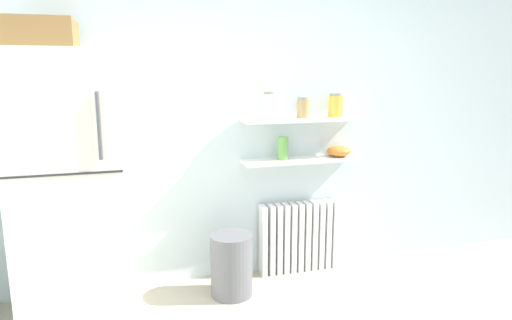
{
  "coord_description": "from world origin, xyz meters",
  "views": [
    {
      "loc": [
        -1.02,
        -1.43,
        1.68
      ],
      "look_at": [
        -0.15,
        1.6,
        1.05
      ],
      "focal_mm": 31.47,
      "sensor_mm": 36.0,
      "label": 1
    }
  ],
  "objects_px": {
    "radiator": "(299,237)",
    "shelf_bowl": "(339,151)",
    "storage_jar_1": "(303,108)",
    "vase": "(283,148)",
    "storage_jar_0": "(269,105)",
    "refrigerator": "(70,184)",
    "storage_jar_2": "(336,105)",
    "trash_bin": "(231,265)"
  },
  "relations": [
    {
      "from": "storage_jar_1",
      "to": "vase",
      "type": "relative_size",
      "value": 0.91
    },
    {
      "from": "refrigerator",
      "to": "shelf_bowl",
      "type": "bearing_deg",
      "value": 6.1
    },
    {
      "from": "vase",
      "to": "storage_jar_0",
      "type": "bearing_deg",
      "value": 180.0
    },
    {
      "from": "radiator",
      "to": "trash_bin",
      "type": "bearing_deg",
      "value": -158.18
    },
    {
      "from": "storage_jar_1",
      "to": "vase",
      "type": "height_order",
      "value": "storage_jar_1"
    },
    {
      "from": "storage_jar_0",
      "to": "vase",
      "type": "relative_size",
      "value": 1.15
    },
    {
      "from": "refrigerator",
      "to": "shelf_bowl",
      "type": "xyz_separation_m",
      "value": [
        2.06,
        0.22,
        0.08
      ]
    },
    {
      "from": "refrigerator",
      "to": "trash_bin",
      "type": "height_order",
      "value": "refrigerator"
    },
    {
      "from": "storage_jar_2",
      "to": "refrigerator",
      "type": "bearing_deg",
      "value": -173.77
    },
    {
      "from": "refrigerator",
      "to": "trash_bin",
      "type": "relative_size",
      "value": 4.16
    },
    {
      "from": "refrigerator",
      "to": "storage_jar_0",
      "type": "xyz_separation_m",
      "value": [
        1.45,
        0.22,
        0.47
      ]
    },
    {
      "from": "radiator",
      "to": "storage_jar_2",
      "type": "bearing_deg",
      "value": -6.08
    },
    {
      "from": "shelf_bowl",
      "to": "storage_jar_1",
      "type": "bearing_deg",
      "value": 180.0
    },
    {
      "from": "storage_jar_2",
      "to": "storage_jar_1",
      "type": "bearing_deg",
      "value": 180.0
    },
    {
      "from": "storage_jar_2",
      "to": "shelf_bowl",
      "type": "relative_size",
      "value": 0.97
    },
    {
      "from": "refrigerator",
      "to": "vase",
      "type": "distance_m",
      "value": 1.59
    },
    {
      "from": "refrigerator",
      "to": "storage_jar_2",
      "type": "bearing_deg",
      "value": 6.23
    },
    {
      "from": "shelf_bowl",
      "to": "refrigerator",
      "type": "bearing_deg",
      "value": -173.9
    },
    {
      "from": "storage_jar_1",
      "to": "storage_jar_2",
      "type": "xyz_separation_m",
      "value": [
        0.28,
        -0.0,
        0.01
      ]
    },
    {
      "from": "radiator",
      "to": "trash_bin",
      "type": "height_order",
      "value": "radiator"
    },
    {
      "from": "storage_jar_0",
      "to": "trash_bin",
      "type": "relative_size",
      "value": 0.44
    },
    {
      "from": "radiator",
      "to": "shelf_bowl",
      "type": "relative_size",
      "value": 3.39
    },
    {
      "from": "storage_jar_0",
      "to": "shelf_bowl",
      "type": "height_order",
      "value": "storage_jar_0"
    },
    {
      "from": "radiator",
      "to": "storage_jar_2",
      "type": "relative_size",
      "value": 3.51
    },
    {
      "from": "refrigerator",
      "to": "shelf_bowl",
      "type": "distance_m",
      "value": 2.07
    },
    {
      "from": "storage_jar_0",
      "to": "storage_jar_2",
      "type": "xyz_separation_m",
      "value": [
        0.56,
        -0.0,
        -0.01
      ]
    },
    {
      "from": "refrigerator",
      "to": "vase",
      "type": "relative_size",
      "value": 10.76
    },
    {
      "from": "trash_bin",
      "to": "vase",
      "type": "bearing_deg",
      "value": 25.47
    },
    {
      "from": "storage_jar_1",
      "to": "storage_jar_0",
      "type": "bearing_deg",
      "value": 180.0
    },
    {
      "from": "storage_jar_0",
      "to": "shelf_bowl",
      "type": "bearing_deg",
      "value": -0.0
    },
    {
      "from": "radiator",
      "to": "vase",
      "type": "height_order",
      "value": "vase"
    },
    {
      "from": "storage_jar_0",
      "to": "storage_jar_1",
      "type": "bearing_deg",
      "value": 0.0
    },
    {
      "from": "shelf_bowl",
      "to": "vase",
      "type": "bearing_deg",
      "value": 180.0
    },
    {
      "from": "radiator",
      "to": "shelf_bowl",
      "type": "xyz_separation_m",
      "value": [
        0.32,
        -0.03,
        0.73
      ]
    },
    {
      "from": "storage_jar_1",
      "to": "trash_bin",
      "type": "xyz_separation_m",
      "value": [
        -0.65,
        -0.23,
        -1.15
      ]
    },
    {
      "from": "radiator",
      "to": "storage_jar_0",
      "type": "xyz_separation_m",
      "value": [
        -0.28,
        -0.03,
        1.12
      ]
    },
    {
      "from": "radiator",
      "to": "storage_jar_1",
      "type": "xyz_separation_m",
      "value": [
        0.0,
        -0.03,
        1.09
      ]
    },
    {
      "from": "storage_jar_0",
      "to": "storage_jar_1",
      "type": "relative_size",
      "value": 1.27
    },
    {
      "from": "storage_jar_1",
      "to": "refrigerator",
      "type": "bearing_deg",
      "value": -172.77
    },
    {
      "from": "storage_jar_0",
      "to": "storage_jar_1",
      "type": "xyz_separation_m",
      "value": [
        0.28,
        0.0,
        -0.02
      ]
    },
    {
      "from": "radiator",
      "to": "shelf_bowl",
      "type": "bearing_deg",
      "value": -5.29
    },
    {
      "from": "radiator",
      "to": "vase",
      "type": "xyz_separation_m",
      "value": [
        -0.17,
        -0.03,
        0.77
      ]
    }
  ]
}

